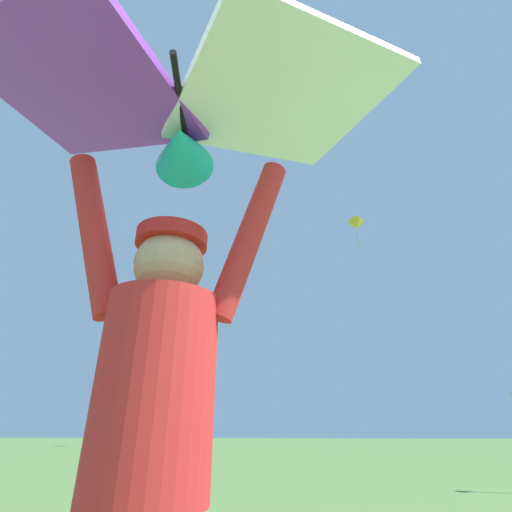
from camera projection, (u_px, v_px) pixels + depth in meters
name	position (u px, v px, depth m)	size (l,w,h in m)	color
kite_flyer_person	(149.00, 456.00, 0.99)	(0.81, 0.39, 1.92)	#424751
held_stunt_kite	(183.00, 108.00, 1.44)	(1.77, 1.06, 0.40)	black
distant_kite_white_overhead_distant	(172.00, 347.00, 25.54)	(0.98, 1.16, 1.29)	white
distant_kite_white_low_left	(195.00, 345.00, 30.97)	(0.59, 0.58, 0.83)	white
distant_kite_green_high_right	(252.00, 214.00, 30.77)	(0.95, 0.93, 2.05)	green
distant_kite_yellow_mid_left	(356.00, 225.00, 21.52)	(0.94, 1.07, 2.01)	yellow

